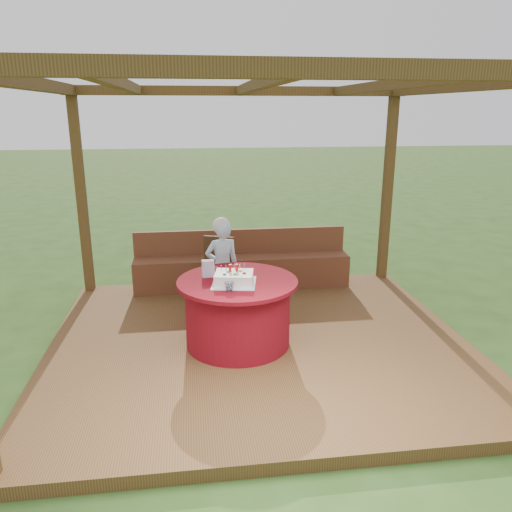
# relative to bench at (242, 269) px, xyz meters

# --- Properties ---
(ground) EXTENTS (60.00, 60.00, 0.00)m
(ground) POSITION_rel_bench_xyz_m (0.00, -1.72, -0.38)
(ground) COLOR #294A18
(ground) RESTS_ON ground
(deck) EXTENTS (4.50, 4.00, 0.12)m
(deck) POSITION_rel_bench_xyz_m (0.00, -1.72, -0.32)
(deck) COLOR brown
(deck) RESTS_ON ground
(pergola) EXTENTS (4.50, 4.00, 2.72)m
(pergola) POSITION_rel_bench_xyz_m (0.00, -1.72, 2.02)
(pergola) COLOR brown
(pergola) RESTS_ON deck
(bench) EXTENTS (3.00, 0.42, 0.80)m
(bench) POSITION_rel_bench_xyz_m (0.00, 0.00, 0.00)
(bench) COLOR brown
(bench) RESTS_ON deck
(table) EXTENTS (1.26, 1.26, 0.72)m
(table) POSITION_rel_bench_xyz_m (-0.24, -1.79, 0.10)
(table) COLOR maroon
(table) RESTS_ON deck
(chair) EXTENTS (0.52, 0.52, 0.85)m
(chair) POSITION_rel_bench_xyz_m (-0.38, -0.53, 0.20)
(chair) COLOR #3E2513
(chair) RESTS_ON deck
(elderly_woman) EXTENTS (0.46, 0.35, 1.19)m
(elderly_woman) POSITION_rel_bench_xyz_m (-0.33, -0.83, 0.34)
(elderly_woman) COLOR #ABDBFF
(elderly_woman) RESTS_ON deck
(birthday_cake) EXTENTS (0.50, 0.50, 0.19)m
(birthday_cake) POSITION_rel_bench_xyz_m (-0.28, -1.89, 0.52)
(birthday_cake) COLOR white
(birthday_cake) RESTS_ON table
(gift_bag) EXTENTS (0.13, 0.09, 0.18)m
(gift_bag) POSITION_rel_bench_xyz_m (-0.53, -1.64, 0.55)
(gift_bag) COLOR #F09BDA
(gift_bag) RESTS_ON table
(drinking_glass) EXTENTS (0.10, 0.10, 0.09)m
(drinking_glass) POSITION_rel_bench_xyz_m (-0.35, -2.10, 0.50)
(drinking_glass) COLOR white
(drinking_glass) RESTS_ON table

